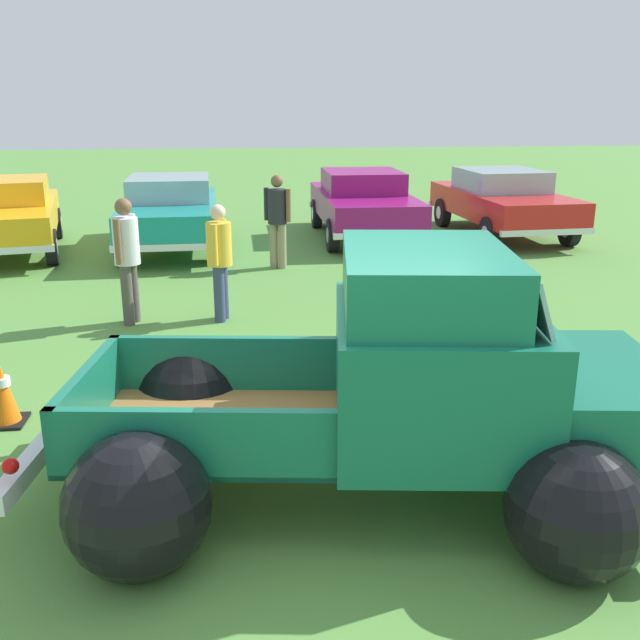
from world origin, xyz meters
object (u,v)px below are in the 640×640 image
spectator_2 (127,253)px  show_car_1 (170,210)px  spectator_1 (277,216)px  lane_cone_1 (466,345)px  show_car_2 (363,202)px  spectator_0 (220,256)px  lane_cone_0 (2,393)px  vintage_pickup_truck (399,403)px  show_car_3 (502,200)px  show_car_0 (7,213)px

spectator_2 → show_car_1: bearing=-72.8°
spectator_1 → spectator_2: bearing=177.4°
spectator_1 → lane_cone_1: (1.79, -5.34, -0.63)m
show_car_2 → spectator_2: size_ratio=2.61×
spectator_0 → lane_cone_0: size_ratio=2.52×
vintage_pickup_truck → show_car_3: bearing=73.5°
vintage_pickup_truck → show_car_1: bearing=111.8°
show_car_0 → lane_cone_1: 10.06m
show_car_0 → lane_cone_1: (6.96, -7.24, -0.47)m
show_car_3 → lane_cone_1: show_car_3 is taller
spectator_1 → lane_cone_0: spectator_1 is taller
show_car_2 → spectator_1: bearing=-36.6°
show_car_0 → spectator_0: (4.23, -4.99, 0.12)m
show_car_0 → show_car_2: 7.23m
show_car_1 → spectator_0: size_ratio=2.77×
lane_cone_0 → show_car_2: bearing=61.1°
spectator_0 → lane_cone_0: (-1.96, -3.09, -0.59)m
vintage_pickup_truck → show_car_1: (-2.52, 9.77, 0.03)m
show_car_0 → show_car_2: bearing=85.3°
spectator_1 → lane_cone_0: 6.86m
spectator_2 → lane_cone_0: (-0.75, -3.08, -0.65)m
show_car_1 → spectator_2: (-0.11, -5.07, 0.18)m
vintage_pickup_truck → show_car_2: 10.64m
show_car_2 → show_car_3: bearing=88.4°
show_car_1 → show_car_3: same height
vintage_pickup_truck → spectator_0: (-1.42, 4.71, 0.14)m
show_car_3 → show_car_2: bearing=-95.2°
vintage_pickup_truck → lane_cone_1: size_ratio=7.64×
show_car_0 → show_car_1: (3.13, 0.07, 0.00)m
vintage_pickup_truck → lane_cone_0: (-3.38, 1.62, -0.45)m
spectator_2 → show_car_0: bearing=-40.4°
spectator_0 → spectator_1: spectator_1 is taller
show_car_1 → lane_cone_1: bearing=25.4°
vintage_pickup_truck → spectator_2: bearing=126.6°
spectator_2 → lane_cone_0: bearing=94.8°
vintage_pickup_truck → spectator_0: vintage_pickup_truck is taller
show_car_2 → lane_cone_1: (-0.21, -8.07, -0.47)m
show_car_0 → show_car_2: (7.18, 0.82, 0.00)m
spectator_1 → lane_cone_0: bearing=-172.9°
spectator_0 → lane_cone_1: (2.74, -2.25, -0.59)m
show_car_2 → show_car_3: 3.09m
spectator_0 → spectator_2: 1.21m
vintage_pickup_truck → spectator_2: vintage_pickup_truck is taller
vintage_pickup_truck → spectator_1: vintage_pickup_truck is taller
vintage_pickup_truck → show_car_3: vintage_pickup_truck is taller
lane_cone_1 → vintage_pickup_truck: bearing=-118.0°
show_car_2 → spectator_0: 6.52m
show_car_1 → spectator_2: size_ratio=2.60×
vintage_pickup_truck → spectator_1: bearing=100.8°
show_car_3 → spectator_1: 5.75m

